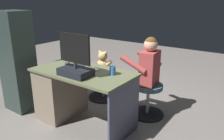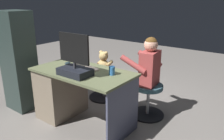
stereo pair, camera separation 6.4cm
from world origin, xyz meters
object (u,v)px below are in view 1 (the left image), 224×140
Objects in this scene: cup at (113,71)px; teddy_bear at (103,62)px; person at (144,69)px; monitor at (75,64)px; desk at (66,90)px; office_chair_teddy at (103,82)px; computer_mouse at (67,64)px; visitor_chair at (148,97)px; tv_remote at (70,68)px; keyboard at (82,68)px.

teddy_bear is (0.69, -0.71, -0.17)m from cup.
monitor is at bearing 62.63° from person.
office_chair_teddy is (-0.04, -0.80, -0.13)m from desk.
visitor_chair is (-0.95, -0.62, -0.49)m from computer_mouse.
teddy_bear is 0.72× the size of visitor_chair.
person is (0.09, -0.01, 0.40)m from visitor_chair.
visitor_chair is (-0.20, -0.60, -0.52)m from cup.
computer_mouse is at bearing -31.74° from monitor.
visitor_chair is (-0.89, 0.11, -0.35)m from teddy_bear.
monitor is at bearing 148.26° from computer_mouse.
keyboard is at bearing -135.51° from tv_remote.
monitor is 1.20× the size of keyboard.
teddy_bear is at bearing -93.09° from desk.
keyboard is at bearing 47.06° from person.
computer_mouse is 1.08m from person.
keyboard is at bearing 106.13° from office_chair_teddy.
computer_mouse is 0.76m from cup.
tv_remote is at bearing 145.63° from computer_mouse.
cup is 0.22× the size of visitor_chair.
office_chair_teddy is 0.36m from teddy_bear.
keyboard reaches higher than visitor_chair.
visitor_chair is (-0.54, -0.88, -0.61)m from monitor.
teddy_bear is (0.10, -0.84, -0.13)m from tv_remote.
monitor is 0.45m from cup.
keyboard is at bearing -164.02° from desk.
office_chair_teddy is 1.47× the size of teddy_bear.
desk is 0.65m from monitor.
cup reaches higher than keyboard.
computer_mouse is at bearing 1.76° from cup.
teddy_bear is at bearing -90.00° from office_chair_teddy.
computer_mouse reaches higher than office_chair_teddy.
keyboard is at bearing 3.33° from cup.
keyboard is 0.27m from computer_mouse.
keyboard is 0.90m from office_chair_teddy.
tv_remote is (0.11, 0.11, -0.00)m from keyboard.
tv_remote is at bearing 166.20° from desk.
cup is (-0.73, -0.10, 0.40)m from desk.
tv_remote is 0.97m from office_chair_teddy.
person is at bearing -140.00° from desk.
person is (-0.59, -0.64, -0.08)m from keyboard.
cup is at bearing -178.24° from computer_mouse.
desk is 1.17m from visitor_chair.
office_chair_teddy is 0.44× the size of person.
teddy_bear is 0.96m from visitor_chair.
office_chair_teddy is 0.90m from person.
cup is (-0.48, -0.03, 0.04)m from keyboard.
desk is 1.15× the size of person.
monitor is at bearing 118.51° from keyboard.
person is at bearing 173.05° from teddy_bear.
monitor is 1.46× the size of teddy_bear.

